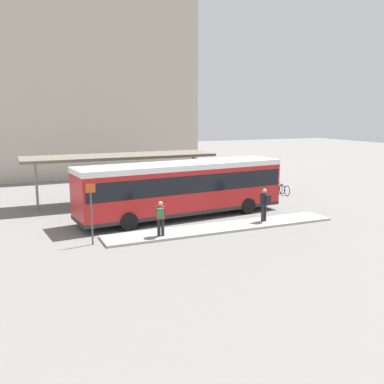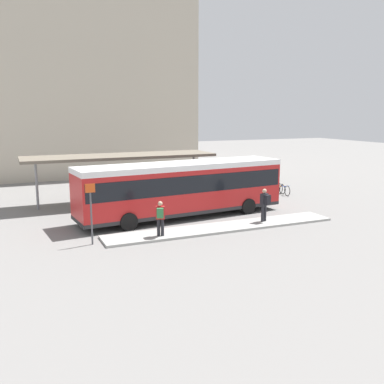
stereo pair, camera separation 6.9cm
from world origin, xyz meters
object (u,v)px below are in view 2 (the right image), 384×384
pedestrian_companion (160,216)px  platform_sign (91,211)px  city_bus (182,185)px  bicycle_orange (278,188)px  bicycle_red (274,186)px  pedestrian_waiting (265,203)px  bicycle_blue (284,189)px

pedestrian_companion → platform_sign: (-3.15, 0.35, 0.47)m
city_bus → pedestrian_companion: bearing=-131.4°
bicycle_orange → bicycle_red: bearing=162.2°
city_bus → platform_sign: 6.62m
bicycle_orange → pedestrian_companion: bearing=-66.2°
pedestrian_companion → pedestrian_waiting: bearing=-64.0°
bicycle_blue → platform_sign: bearing=-62.0°
bicycle_orange → bicycle_red: bicycle_red is taller
pedestrian_waiting → bicycle_red: size_ratio=1.01×
pedestrian_companion → bicycle_orange: size_ratio=1.10×
city_bus → platform_sign: (-5.76, -3.25, -0.27)m
pedestrian_waiting → bicycle_blue: bearing=-60.0°
pedestrian_companion → bicycle_orange: 14.23m
pedestrian_companion → bicycle_red: pedestrian_companion is taller
pedestrian_companion → bicycle_orange: (11.98, 7.63, -0.75)m
bicycle_blue → bicycle_orange: bearing=-178.3°
city_bus → pedestrian_waiting: city_bus is taller
bicycle_orange → bicycle_red: 0.72m
pedestrian_waiting → pedestrian_companion: (-6.07, -0.40, -0.06)m
city_bus → bicycle_blue: size_ratio=6.94×
bicycle_red → platform_sign: platform_sign is taller
pedestrian_companion → bicycle_red: 14.71m
city_bus → bicycle_red: 10.71m
city_bus → bicycle_red: bearing=21.0°
city_bus → pedestrian_companion: 4.51m
pedestrian_waiting → bicycle_orange: bearing=-57.3°
pedestrian_waiting → bicycle_orange: (5.91, 7.23, -0.81)m
pedestrian_waiting → bicycle_blue: size_ratio=1.01×
pedestrian_waiting → bicycle_red: (6.03, 7.94, -0.76)m
pedestrian_companion → bicycle_blue: 13.83m
platform_sign → bicycle_orange: bearing=25.7°
city_bus → pedestrian_companion: (-2.61, -3.60, -0.74)m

